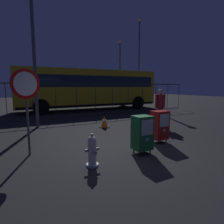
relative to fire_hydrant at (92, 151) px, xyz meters
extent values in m
plane|color=#262628|center=(1.25, 0.74, -0.35)|extent=(60.00, 60.00, 0.00)
cylinder|color=silver|center=(0.00, 0.00, -0.33)|extent=(0.28, 0.28, 0.05)
cylinder|color=silver|center=(0.00, 0.00, -0.03)|extent=(0.19, 0.19, 0.55)
sphere|color=silver|center=(0.00, 0.00, 0.25)|extent=(0.19, 0.19, 0.19)
cylinder|color=gray|center=(0.00, 0.00, 0.37)|extent=(0.06, 0.06, 0.05)
cylinder|color=gray|center=(0.00, -0.13, 0.00)|extent=(0.09, 0.08, 0.09)
cylinder|color=gray|center=(-0.13, 0.00, 0.03)|extent=(0.07, 0.07, 0.07)
cylinder|color=gray|center=(0.13, 0.00, 0.03)|extent=(0.07, 0.07, 0.07)
cylinder|color=black|center=(1.32, -0.01, -0.29)|extent=(0.04, 0.04, 0.12)
cylinder|color=black|center=(1.65, -0.01, -0.29)|extent=(0.04, 0.04, 0.12)
cylinder|color=black|center=(1.32, 0.27, -0.29)|extent=(0.04, 0.04, 0.12)
cylinder|color=black|center=(1.65, 0.27, -0.29)|extent=(0.04, 0.04, 0.12)
cube|color=#19602D|center=(1.48, 0.13, 0.22)|extent=(0.48, 0.40, 0.90)
cube|color=#B2B7BF|center=(1.48, -0.08, 0.40)|extent=(0.36, 0.01, 0.40)
cube|color=gray|center=(1.48, -0.08, 0.08)|extent=(0.10, 0.02, 0.08)
cylinder|color=black|center=(2.42, 0.53, -0.29)|extent=(0.04, 0.04, 0.12)
cylinder|color=black|center=(2.76, 0.53, -0.29)|extent=(0.04, 0.04, 0.12)
cylinder|color=black|center=(2.42, 0.81, -0.29)|extent=(0.04, 0.04, 0.12)
cylinder|color=black|center=(2.76, 0.81, -0.29)|extent=(0.04, 0.04, 0.12)
cube|color=#9E1411|center=(2.59, 0.67, 0.22)|extent=(0.48, 0.40, 0.90)
cube|color=#B2B7BF|center=(2.59, 0.46, 0.40)|extent=(0.36, 0.01, 0.40)
cube|color=gray|center=(2.59, 0.46, 0.08)|extent=(0.10, 0.02, 0.08)
cylinder|color=#4C4F54|center=(-1.18, 1.45, 0.75)|extent=(0.06, 0.06, 2.20)
cylinder|color=red|center=(-1.18, 1.43, 1.50)|extent=(0.71, 0.31, 0.76)
cylinder|color=white|center=(-1.18, 1.41, 1.50)|extent=(0.56, 0.23, 0.60)
cylinder|color=#382D51|center=(4.14, 2.44, 0.07)|extent=(0.14, 0.14, 0.85)
cylinder|color=#382D51|center=(4.32, 2.44, 0.07)|extent=(0.14, 0.14, 0.85)
cube|color=maroon|center=(4.23, 2.44, 0.80)|extent=(0.36, 0.20, 0.60)
sphere|color=tan|center=(4.23, 2.44, 1.21)|extent=(0.22, 0.22, 0.22)
cylinder|color=maroon|center=(4.00, 2.44, 0.83)|extent=(0.09, 0.09, 0.55)
cylinder|color=maroon|center=(4.46, 2.44, 0.83)|extent=(0.09, 0.09, 0.55)
cube|color=black|center=(1.99, 3.46, -0.34)|extent=(0.36, 0.36, 0.03)
cone|color=orange|center=(1.99, 3.46, -0.07)|extent=(0.28, 0.28, 0.50)
cylinder|color=white|center=(1.99, 3.46, -0.02)|extent=(0.17, 0.17, 0.06)
cube|color=#2D2D33|center=(1.25, 6.87, 1.60)|extent=(18.00, 0.04, 0.05)
cube|color=#2D2D33|center=(1.25, 6.87, -0.25)|extent=(18.00, 0.04, 0.05)
cylinder|color=#2D2D33|center=(-1.75, 6.87, 0.65)|extent=(0.03, 0.03, 2.00)
cylinder|color=#2D2D33|center=(-0.55, 6.87, 0.65)|extent=(0.03, 0.03, 2.00)
cylinder|color=#2D2D33|center=(0.65, 6.87, 0.65)|extent=(0.03, 0.03, 2.00)
cylinder|color=#2D2D33|center=(1.85, 6.87, 0.65)|extent=(0.03, 0.03, 2.00)
cylinder|color=#2D2D33|center=(3.05, 6.87, 0.65)|extent=(0.03, 0.03, 2.00)
cylinder|color=#2D2D33|center=(4.25, 6.87, 0.65)|extent=(0.03, 0.03, 2.00)
cylinder|color=#2D2D33|center=(5.45, 6.87, 0.65)|extent=(0.03, 0.03, 2.00)
cylinder|color=#2D2D33|center=(6.65, 6.87, 0.65)|extent=(0.03, 0.03, 2.00)
cylinder|color=#2D2D33|center=(7.85, 6.87, 0.65)|extent=(0.03, 0.03, 2.00)
cylinder|color=#2D2D33|center=(9.05, 6.87, 0.65)|extent=(0.03, 0.03, 2.00)
cylinder|color=#2D2D33|center=(10.25, 6.87, 0.65)|extent=(0.03, 0.03, 2.00)
cube|color=gold|center=(3.84, 9.87, 1.32)|extent=(10.58, 2.85, 2.65)
cube|color=#1E2838|center=(3.84, 9.87, 1.80)|extent=(9.95, 2.85, 0.80)
cube|color=black|center=(3.84, 9.87, 0.10)|extent=(10.37, 2.86, 0.16)
cylinder|color=black|center=(7.47, 8.49, 0.15)|extent=(1.01, 0.31, 1.00)
cylinder|color=black|center=(7.55, 10.99, 0.15)|extent=(1.01, 0.31, 1.00)
cylinder|color=black|center=(0.12, 8.74, 0.15)|extent=(1.01, 0.31, 1.00)
cylinder|color=black|center=(0.21, 11.24, 0.15)|extent=(1.01, 0.31, 1.00)
cylinder|color=#4C4F54|center=(8.38, 12.91, 2.72)|extent=(0.14, 0.14, 6.14)
sphere|color=#FFD18C|center=(8.38, 12.91, 5.89)|extent=(0.32, 0.32, 0.32)
cylinder|color=#4C4F54|center=(-0.55, 4.99, 3.78)|extent=(0.14, 0.14, 8.26)
cylinder|color=#4C4F54|center=(9.20, 10.83, 3.49)|extent=(0.14, 0.14, 7.67)
sphere|color=#FFD18C|center=(9.20, 10.83, 7.42)|extent=(0.32, 0.32, 0.32)
camera|label=1|loc=(-1.53, -3.77, 1.43)|focal=30.10mm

